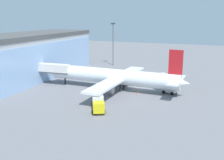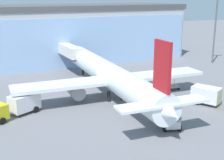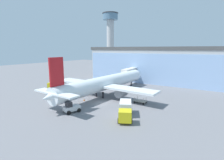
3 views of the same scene
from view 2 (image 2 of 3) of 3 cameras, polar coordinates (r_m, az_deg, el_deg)
ground at (r=46.71m, az=6.13°, el=-4.45°), size 240.00×240.00×0.00m
terminal_building at (r=77.01m, az=-6.49°, el=8.56°), size 53.45×18.90×13.38m
jet_bridge at (r=66.52m, az=-8.47°, el=5.41°), size 3.23×13.95×5.78m
apron_light_mast at (r=76.50m, az=18.43°, el=10.10°), size 3.20×0.40×16.05m
airplane at (r=48.91m, az=-0.28°, el=0.77°), size 30.55×38.25×11.04m
catering_truck at (r=43.70m, az=-17.16°, el=-4.46°), size 7.46×5.42×2.65m
fuel_truck at (r=47.69m, az=18.36°, el=-2.89°), size 5.48×7.45×2.65m
baggage_cart at (r=54.28m, az=10.68°, el=-1.22°), size 2.85×1.69×1.50m
pushback_tug at (r=38.95m, az=10.53°, el=-7.25°), size 2.90×3.57×2.30m
safety_cone_nose at (r=43.54m, az=1.63°, el=-5.49°), size 0.36×0.36×0.55m
safety_cone_wingtip at (r=45.55m, az=-17.09°, el=-5.24°), size 0.36×0.36×0.55m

